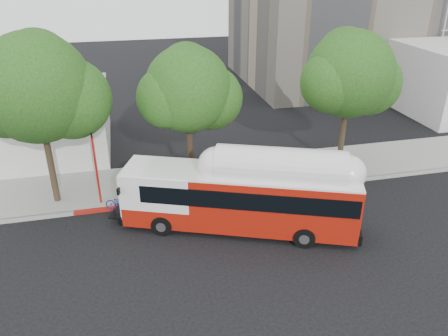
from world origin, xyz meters
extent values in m
plane|color=black|center=(0.00, 0.00, 0.00)|extent=(120.00, 120.00, 0.00)
cube|color=gray|center=(0.00, 6.50, 0.07)|extent=(60.00, 5.00, 0.15)
cube|color=gray|center=(0.00, 3.90, 0.07)|extent=(60.00, 0.30, 0.15)
cube|color=#9E1811|center=(-3.00, 3.90, 0.08)|extent=(10.00, 0.32, 0.16)
cylinder|color=#2D2116|center=(-9.00, 5.50, 3.04)|extent=(0.36, 0.36, 6.08)
sphere|color=#204313|center=(-9.00, 5.50, 6.84)|extent=(5.80, 5.80, 5.80)
sphere|color=#204313|center=(-7.41, 5.70, 6.08)|extent=(4.35, 4.35, 4.35)
cylinder|color=#2D2116|center=(-1.00, 6.00, 2.72)|extent=(0.36, 0.36, 5.44)
sphere|color=#204313|center=(-1.00, 6.00, 6.12)|extent=(5.00, 5.00, 5.00)
sphere|color=#204313|center=(0.38, 6.20, 5.44)|extent=(3.75, 3.75, 3.75)
cylinder|color=#2D2116|center=(9.00, 5.80, 2.88)|extent=(0.36, 0.36, 5.76)
sphere|color=#204313|center=(9.00, 5.80, 6.48)|extent=(5.40, 5.40, 5.40)
sphere|color=#204313|center=(10.48, 6.00, 5.76)|extent=(4.05, 4.05, 4.05)
cube|color=#A2170B|center=(0.62, 0.49, 1.78)|extent=(11.95, 6.78, 2.86)
cube|color=black|center=(1.08, 0.31, 2.37)|extent=(10.87, 6.39, 0.94)
cube|color=white|center=(0.62, 0.49, 3.25)|extent=(11.92, 6.70, 0.10)
cube|color=white|center=(2.46, -0.24, 3.50)|extent=(6.60, 4.18, 0.54)
cube|color=black|center=(-5.38, 2.89, 0.49)|extent=(1.39, 1.94, 0.06)
imported|color=navy|center=(-5.38, 2.89, 0.97)|extent=(1.18, 1.79, 0.89)
cylinder|color=red|center=(-6.52, 4.63, 2.14)|extent=(0.13, 0.13, 4.28)
cube|color=black|center=(-6.52, 4.63, 4.39)|extent=(0.05, 0.43, 0.27)
camera|label=1|loc=(-4.61, -18.21, 12.99)|focal=35.00mm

